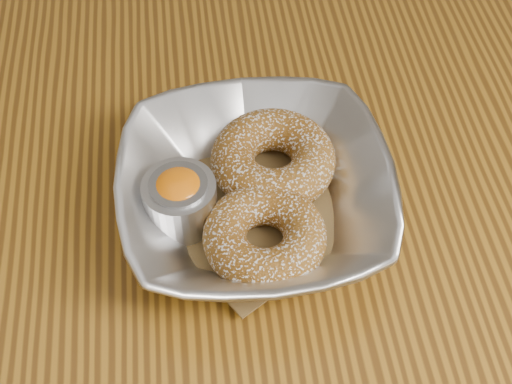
{
  "coord_description": "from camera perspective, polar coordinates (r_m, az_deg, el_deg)",
  "views": [
    {
      "loc": [
        -0.12,
        -0.27,
        1.23
      ],
      "look_at": [
        -0.08,
        0.07,
        0.78
      ],
      "focal_mm": 50.0,
      "sensor_mm": 36.0,
      "label": 1
    }
  ],
  "objects": [
    {
      "name": "serving_bowl",
      "position": [
        0.57,
        0.0,
        -0.19
      ],
      "size": [
        0.22,
        0.22,
        0.05
      ],
      "primitive_type": "imported",
      "color": "silver",
      "rests_on": "table"
    },
    {
      "name": "table",
      "position": [
        0.65,
        7.8,
        -11.56
      ],
      "size": [
        1.2,
        0.8,
        0.75
      ],
      "color": "brown",
      "rests_on": "ground_plane"
    },
    {
      "name": "parchment",
      "position": [
        0.59,
        -0.0,
        -1.27
      ],
      "size": [
        0.2,
        0.2,
        0.0
      ],
      "primitive_type": "cube",
      "rotation": [
        0.0,
        0.0,
        0.57
      ],
      "color": "brown",
      "rests_on": "table"
    },
    {
      "name": "donut_front",
      "position": [
        0.55,
        0.7,
        -3.57
      ],
      "size": [
        0.13,
        0.13,
        0.03
      ],
      "primitive_type": "torus",
      "rotation": [
        0.0,
        0.0,
        0.55
      ],
      "color": "brown",
      "rests_on": "parchment"
    },
    {
      "name": "ramekin",
      "position": [
        0.56,
        -6.09,
        -0.59
      ],
      "size": [
        0.06,
        0.06,
        0.05
      ],
      "color": "silver",
      "rests_on": "table"
    },
    {
      "name": "donut_back",
      "position": [
        0.59,
        1.37,
        2.63
      ],
      "size": [
        0.13,
        0.13,
        0.04
      ],
      "primitive_type": "torus",
      "rotation": [
        0.0,
        0.0,
        0.24
      ],
      "color": "brown",
      "rests_on": "parchment"
    }
  ]
}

